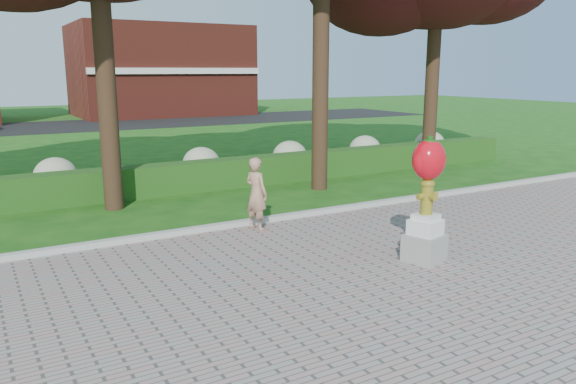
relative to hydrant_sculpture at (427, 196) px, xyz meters
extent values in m
plane|color=#174D13|center=(-1.70, 0.56, -1.17)|extent=(100.00, 100.00, 0.00)
cube|color=gray|center=(-1.70, -3.44, -1.15)|extent=(40.00, 14.00, 0.04)
cube|color=#ADADA5|center=(-1.70, 3.56, -1.10)|extent=(40.00, 0.18, 0.15)
cube|color=#1A4B15|center=(-1.70, 7.56, -0.77)|extent=(24.00, 0.70, 0.80)
ellipsoid|color=#9EA47D|center=(-4.70, 8.56, -0.62)|extent=(1.10, 1.10, 0.99)
ellipsoid|color=#9EA47D|center=(-0.70, 8.56, -0.62)|extent=(1.10, 1.10, 0.99)
ellipsoid|color=#9EA47D|center=(2.30, 8.56, -0.62)|extent=(1.10, 1.10, 0.99)
ellipsoid|color=#9EA47D|center=(5.30, 8.56, -0.62)|extent=(1.10, 1.10, 0.99)
ellipsoid|color=#9EA47D|center=(8.30, 8.56, -0.62)|extent=(1.10, 1.10, 0.99)
cube|color=black|center=(-1.70, 28.56, -1.16)|extent=(50.00, 8.00, 0.02)
cube|color=maroon|center=(6.30, 34.56, 2.03)|extent=(12.00, 8.00, 6.40)
cylinder|color=black|center=(-3.70, 6.56, 1.91)|extent=(0.44, 0.44, 6.16)
cylinder|color=black|center=(1.80, 6.06, 2.47)|extent=(0.44, 0.44, 7.28)
cylinder|color=black|center=(6.80, 7.06, 1.77)|extent=(0.44, 0.44, 5.88)
cube|color=gray|center=(0.00, 0.00, -0.90)|extent=(0.72, 0.72, 0.47)
cube|color=silver|center=(0.00, 0.00, -0.54)|extent=(0.58, 0.58, 0.26)
cube|color=silver|center=(0.00, 0.00, -0.36)|extent=(0.46, 0.46, 0.09)
cylinder|color=olive|center=(0.00, 0.00, -0.05)|extent=(0.21, 0.21, 0.52)
ellipsoid|color=olive|center=(0.00, 0.00, 0.21)|extent=(0.24, 0.24, 0.17)
cylinder|color=olive|center=(-0.15, 0.00, 0.01)|extent=(0.11, 0.10, 0.10)
cylinder|color=olive|center=(0.15, 0.00, 0.01)|extent=(0.11, 0.10, 0.10)
cylinder|color=olive|center=(0.00, -0.14, 0.01)|extent=(0.11, 0.11, 0.11)
cylinder|color=olive|center=(0.00, 0.00, 0.29)|extent=(0.07, 0.07, 0.05)
ellipsoid|color=red|center=(0.00, 0.00, 0.62)|extent=(0.59, 0.52, 0.68)
ellipsoid|color=red|center=(-0.17, 0.00, 0.60)|extent=(0.29, 0.29, 0.43)
ellipsoid|color=red|center=(0.17, 0.00, 0.60)|extent=(0.29, 0.29, 0.43)
cylinder|color=#195112|center=(0.00, 0.00, 0.95)|extent=(0.09, 0.09, 0.11)
ellipsoid|color=#195112|center=(0.00, 0.00, 0.92)|extent=(0.22, 0.22, 0.07)
imported|color=tan|center=(-1.61, 3.16, -0.39)|extent=(0.51, 0.63, 1.49)
camera|label=1|loc=(-6.58, -6.78, 2.06)|focal=35.00mm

